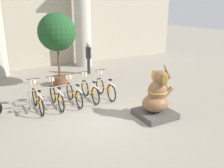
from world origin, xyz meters
name	(u,v)px	position (x,y,z in m)	size (l,w,h in m)	color
ground_plane	(103,119)	(0.00, 0.00, 0.00)	(60.00, 60.00, 0.00)	gray
building_facade	(37,17)	(0.00, 8.60, 3.00)	(20.00, 0.20, 6.00)	#B2A893
column_right	(83,23)	(2.49, 7.60, 2.62)	(1.24, 1.24, 5.16)	#BCB7A8
bike_rack	(72,88)	(-0.35, 1.95, 0.60)	(3.39, 0.05, 0.77)	gray
bicycle_0	(37,99)	(-1.75, 1.84, 0.42)	(0.48, 1.75, 1.10)	black
bicycle_1	(56,96)	(-1.05, 1.81, 0.42)	(0.48, 1.75, 1.10)	black
bicycle_2	(74,93)	(-0.35, 1.81, 0.42)	(0.48, 1.75, 1.10)	black
bicycle_3	(90,90)	(0.34, 1.87, 0.42)	(0.48, 1.75, 1.10)	black
bicycle_4	(105,87)	(1.04, 1.85, 0.42)	(0.48, 1.75, 1.10)	black
elephant_statue	(157,99)	(1.71, -0.70, 0.64)	(1.22, 1.22, 1.92)	#4C4742
person_pedestrian	(88,55)	(1.96, 5.62, 1.06)	(0.23, 0.47, 1.76)	#383342
potted_tree	(57,35)	(-0.11, 4.38, 2.42)	(1.74, 1.74, 3.40)	brown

